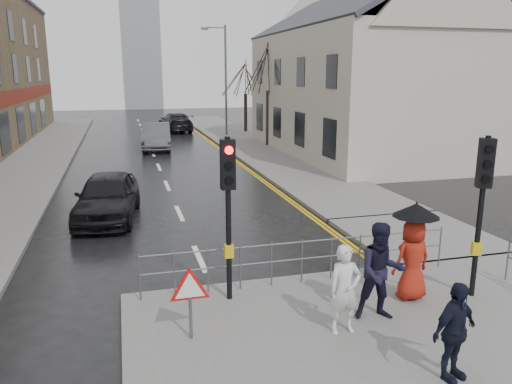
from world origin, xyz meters
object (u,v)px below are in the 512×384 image
pedestrian_b (381,272)px  car_mid (156,136)px  car_parked (107,196)px  pedestrian_a (345,290)px  pedestrian_with_umbrella (413,247)px  pedestrian_d (454,332)px

pedestrian_b → car_mid: (-2.42, 24.38, -0.27)m
pedestrian_b → car_parked: size_ratio=0.42×
pedestrian_a → pedestrian_with_umbrella: pedestrian_with_umbrella is taller
pedestrian_d → car_parked: size_ratio=0.35×
pedestrian_b → pedestrian_d: bearing=-74.6°
pedestrian_with_umbrella → car_parked: bearing=127.1°
pedestrian_a → pedestrian_d: pedestrian_a is taller
pedestrian_d → car_parked: 12.08m
pedestrian_b → pedestrian_d: 2.06m
car_parked → car_mid: size_ratio=0.92×
pedestrian_d → car_mid: size_ratio=0.32×
pedestrian_d → car_mid: 26.55m
car_parked → pedestrian_a: bearing=-57.7°
pedestrian_a → car_parked: bearing=116.0°
car_mid → pedestrian_a: bearing=-82.1°
pedestrian_a → pedestrian_d: bearing=-59.6°
pedestrian_a → pedestrian_d: 2.01m
pedestrian_a → pedestrian_b: bearing=19.8°
pedestrian_d → car_mid: bearing=78.2°
pedestrian_b → car_mid: pedestrian_b is taller
pedestrian_a → car_mid: (-1.54, 24.68, -0.14)m
pedestrian_a → pedestrian_with_umbrella: (1.95, 0.92, 0.30)m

